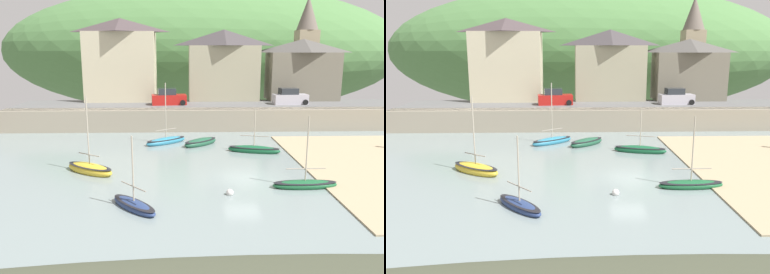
# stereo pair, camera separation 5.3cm
# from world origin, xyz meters

# --- Properties ---
(ground) EXTENTS (48.00, 41.00, 0.61)m
(ground) POSITION_xyz_m (1.40, -9.56, 0.16)
(ground) COLOR gray
(quay_seawall) EXTENTS (48.00, 9.40, 2.40)m
(quay_seawall) POSITION_xyz_m (0.00, 17.50, 1.36)
(quay_seawall) COLOR gray
(quay_seawall) RESTS_ON ground
(hillside_backdrop) EXTENTS (80.00, 44.00, 24.83)m
(hillside_backdrop) POSITION_xyz_m (0.78, 55.20, 8.69)
(hillside_backdrop) COLOR #4C7D42
(hillside_backdrop) RESTS_ON ground
(waterfront_building_left) EXTENTS (9.07, 5.69, 10.37)m
(waterfront_building_left) POSITION_xyz_m (-11.94, 25.20, 7.65)
(waterfront_building_left) COLOR beige
(waterfront_building_left) RESTS_ON ground
(waterfront_building_centre) EXTENTS (9.27, 4.31, 8.99)m
(waterfront_building_centre) POSITION_xyz_m (1.30, 25.20, 6.98)
(waterfront_building_centre) COLOR #A19D7F
(waterfront_building_centre) RESTS_ON ground
(waterfront_building_right) EXTENTS (9.26, 4.66, 7.84)m
(waterfront_building_right) POSITION_xyz_m (11.68, 25.20, 6.39)
(waterfront_building_right) COLOR #6F6A5A
(waterfront_building_right) RESTS_ON ground
(church_with_spire) EXTENTS (3.00, 3.00, 13.62)m
(church_with_spire) POSITION_xyz_m (13.26, 29.20, 9.42)
(church_with_spire) COLOR tan
(church_with_spire) RESTS_ON ground
(fishing_boat_green) EXTENTS (4.27, 3.49, 5.85)m
(fishing_boat_green) POSITION_xyz_m (-11.04, 1.57, 0.30)
(fishing_boat_green) COLOR gold
(fishing_boat_green) RESTS_ON ground
(sailboat_tall_mast) EXTENTS (4.33, 1.30, 4.88)m
(sailboat_tall_mast) POSITION_xyz_m (3.74, -2.04, 0.23)
(sailboat_tall_mast) COLOR #1A5A32
(sailboat_tall_mast) RESTS_ON ground
(sailboat_blue_trim) EXTENTS (4.28, 3.61, 5.99)m
(sailboat_blue_trim) POSITION_xyz_m (-5.77, 10.66, 0.27)
(sailboat_blue_trim) COLOR teal
(sailboat_blue_trim) RESTS_ON ground
(rowboat_small_beached) EXTENTS (4.71, 2.29, 4.06)m
(rowboat_small_beached) POSITION_xyz_m (2.09, 7.04, 0.26)
(rowboat_small_beached) COLOR #155531
(rowboat_small_beached) RESTS_ON ground
(dinghy_open_wooden) EXTENTS (3.27, 3.50, 4.38)m
(dinghy_open_wooden) POSITION_xyz_m (-7.05, -5.22, 0.22)
(dinghy_open_wooden) COLOR navy
(dinghy_open_wooden) RESTS_ON ground
(motorboat_with_cabin) EXTENTS (3.85, 3.65, 0.82)m
(motorboat_with_cabin) POSITION_xyz_m (-2.47, 9.96, 0.25)
(motorboat_with_cabin) COLOR #205339
(motorboat_with_cabin) RESTS_ON ground
(parked_car_near_slipway) EXTENTS (4.26, 2.14, 1.95)m
(parked_car_near_slipway) POSITION_xyz_m (-5.77, 20.70, 3.20)
(parked_car_near_slipway) COLOR #B01B17
(parked_car_near_slipway) RESTS_ON ground
(parked_car_by_wall) EXTENTS (4.19, 1.93, 1.95)m
(parked_car_by_wall) POSITION_xyz_m (8.91, 20.70, 3.20)
(parked_car_by_wall) COLOR #B6B2BD
(parked_car_by_wall) RESTS_ON ground
(mooring_buoy) EXTENTS (0.46, 0.46, 0.46)m
(mooring_buoy) POSITION_xyz_m (-1.34, -3.21, 0.14)
(mooring_buoy) COLOR silver
(mooring_buoy) RESTS_ON ground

